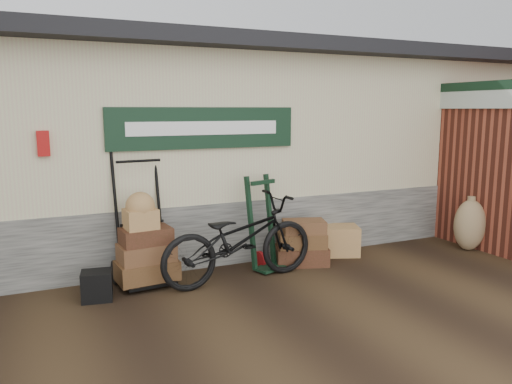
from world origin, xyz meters
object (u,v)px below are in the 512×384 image
suitcase_stack (302,242)px  porter_trolley (140,214)px  green_barrow (263,223)px  wicker_hamper (335,240)px  bicycle (239,235)px  black_trunk (97,286)px

suitcase_stack → porter_trolley: bearing=174.6°
green_barrow → wicker_hamper: (1.31, 0.17, -0.43)m
bicycle → green_barrow: bearing=-61.3°
suitcase_stack → wicker_hamper: 0.74m
green_barrow → bicycle: green_barrow is taller
suitcase_stack → black_trunk: (-2.85, -0.21, -0.15)m
green_barrow → wicker_hamper: 1.39m
black_trunk → bicycle: bicycle is taller
black_trunk → bicycle: bearing=-3.0°
porter_trolley → wicker_hamper: 3.01m
porter_trolley → wicker_hamper: porter_trolley is taller
wicker_hamper → porter_trolley: bearing=179.7°
suitcase_stack → wicker_hamper: (0.71, 0.20, -0.10)m
green_barrow → suitcase_stack: bearing=-20.5°
porter_trolley → green_barrow: 1.66m
porter_trolley → wicker_hamper: bearing=-5.3°
bicycle → black_trunk: bearing=81.7°
wicker_hamper → black_trunk: bearing=-173.4°
porter_trolley → black_trunk: 1.04m
green_barrow → bicycle: size_ratio=0.61×
suitcase_stack → bicycle: 1.17m
green_barrow → wicker_hamper: size_ratio=1.91×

